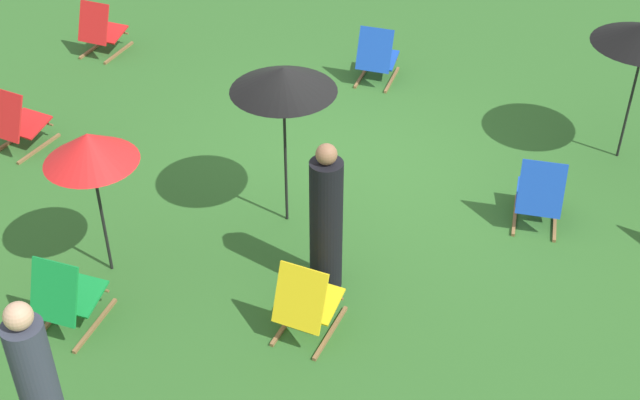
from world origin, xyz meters
name	(u,v)px	position (x,y,z in m)	size (l,w,h in m)	color
ground_plane	(346,177)	(0.00, 0.00, 0.00)	(40.00, 40.00, 0.00)	#2D6026
deckchair_1	(377,57)	(0.16, -2.47, 0.37)	(0.52, 0.78, 0.83)	olive
deckchair_3	(539,195)	(-2.25, 0.31, 0.37)	(0.50, 0.77, 0.83)	olive
deckchair_5	(17,123)	(4.10, 0.44, 0.37)	(0.62, 0.84, 0.83)	olive
deckchair_6	(307,303)	(-0.26, 2.63, 0.37)	(0.59, 0.83, 0.83)	olive
deckchair_8	(101,30)	(4.31, -2.25, 0.37)	(0.57, 0.81, 0.83)	olive
deckchair_9	(66,297)	(1.95, 3.14, 0.37)	(0.53, 0.79, 0.83)	olive
umbrella_0	(283,80)	(0.44, 0.98, 1.76)	(1.10, 1.10, 1.89)	black
umbrella_2	(89,148)	(1.96, 2.28, 1.49)	(0.92, 0.92, 1.65)	black
person_0	(326,223)	(-0.26, 1.92, 0.79)	(0.39, 0.39, 1.68)	black
person_1	(41,397)	(1.25, 4.65, 0.85)	(0.40, 0.40, 1.80)	#333847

